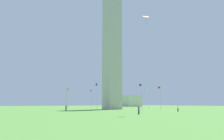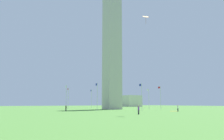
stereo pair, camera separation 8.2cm
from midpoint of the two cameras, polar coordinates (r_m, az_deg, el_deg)
The scene contains 16 objects.
ground_plane at distance 79.95m, azimuth 0.03°, elevation -10.07°, with size 260.00×260.00×0.00m, color #477A33.
obelisk_monument at distance 82.99m, azimuth 0.03°, elevation 7.06°, with size 5.38×5.38×48.92m.
flagpole_n at distance 95.04m, azimuth -5.28°, elevation -7.17°, with size 1.12×0.14×7.95m.
flagpole_ne at distance 85.81m, azimuth -11.16°, elevation -6.90°, with size 1.12×0.14×7.95m.
flagpole_e at distance 72.80m, azimuth -11.67°, elevation -6.61°, with size 1.12×0.14×7.95m.
flagpole_se at distance 63.66m, azimuth -3.80°, elevation -6.52°, with size 1.12×0.14×7.95m.
flagpole_s at distance 65.96m, azimuth 7.63°, elevation -6.53°, with size 1.12×0.14×7.95m.
flagpole_sw at distance 77.59m, azimuth 12.37°, elevation -6.70°, with size 1.12×0.14×7.95m.
flagpole_w at distance 89.90m, azimuth 9.45°, elevation -7.01°, with size 1.12×0.14×7.95m.
flagpole_nw at distance 96.59m, azimuth 2.52°, elevation -7.22°, with size 1.12×0.14×7.95m.
person_white_shirt at distance 61.74m, azimuth 16.60°, elevation -9.42°, with size 0.32×0.32×1.63m.
person_black_shirt at distance 63.04m, azimuth -11.72°, elevation -9.59°, with size 0.32×0.32×1.59m.
person_purple_shirt at distance 43.50m, azimuth 6.90°, elevation -10.17°, with size 0.32×0.32×1.69m.
kite_orange_diamond at distance 47.22m, azimuth 8.71°, elevation 13.32°, with size 1.36×1.45×1.95m.
distant_building at distance 153.27m, azimuth 3.94°, elevation -7.96°, with size 20.14×10.45×7.35m.
picnic_blanket_near_first_person at distance 63.78m, azimuth 15.62°, elevation -10.14°, with size 1.80×1.40×0.01m, color orange.
Camera 2 is at (-68.72, 40.82, 2.10)m, focal length 35.57 mm.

